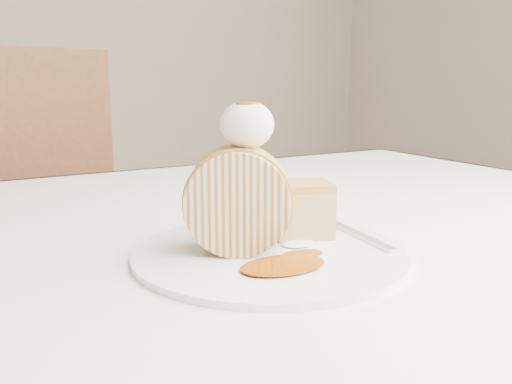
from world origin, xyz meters
TOP-DOWN VIEW (x-y plane):
  - table at (0.00, 0.20)m, footprint 1.40×0.90m
  - plate at (0.03, 0.07)m, footprint 0.35×0.35m
  - roulade_slice at (0.01, 0.08)m, footprint 0.11×0.10m
  - cake_chunk at (0.09, 0.10)m, footprint 0.08×0.07m
  - whipped_cream at (0.02, 0.09)m, footprint 0.05×0.05m
  - caramel_drizzle at (0.02, 0.08)m, footprint 0.03×0.02m
  - caramel_pool at (0.02, 0.02)m, footprint 0.10×0.08m
  - fork at (0.14, 0.06)m, footprint 0.04×0.16m

SIDE VIEW (x-z plane):
  - table at x=0.00m, z-range 0.29..1.04m
  - plate at x=0.03m, z-range 0.75..0.76m
  - fork at x=0.14m, z-range 0.76..0.76m
  - caramel_pool at x=0.02m, z-range 0.76..0.76m
  - cake_chunk at x=0.09m, z-range 0.76..0.81m
  - roulade_slice at x=0.01m, z-range 0.76..0.86m
  - whipped_cream at x=0.02m, z-range 0.86..0.90m
  - caramel_drizzle at x=0.02m, z-range 0.90..0.91m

